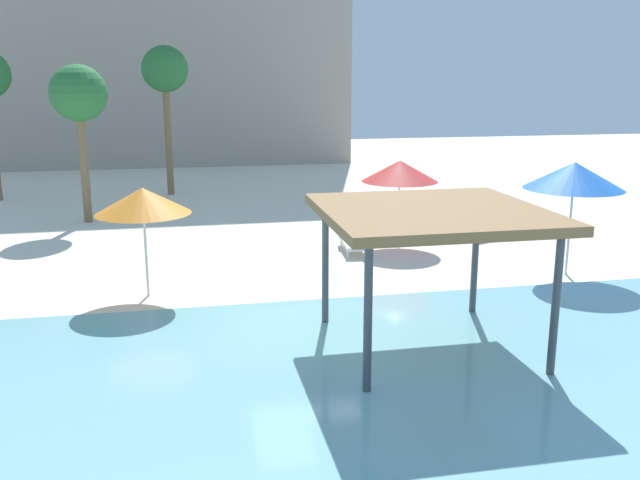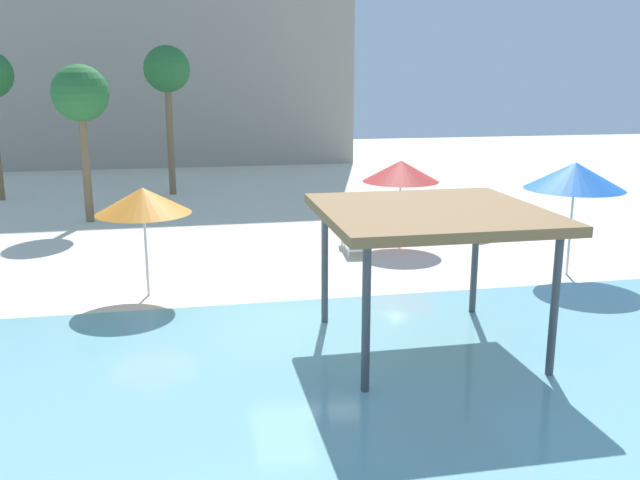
{
  "view_description": "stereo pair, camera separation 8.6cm",
  "coord_description": "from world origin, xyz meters",
  "views": [
    {
      "loc": [
        -2.51,
        -13.13,
        5.03
      ],
      "look_at": [
        0.57,
        2.0,
        1.3
      ],
      "focal_mm": 38.72,
      "sensor_mm": 36.0,
      "label": 1
    },
    {
      "loc": [
        -2.43,
        -13.15,
        5.03
      ],
      "look_at": [
        0.57,
        2.0,
        1.3
      ],
      "focal_mm": 38.72,
      "sensor_mm": 36.0,
      "label": 2
    }
  ],
  "objects": [
    {
      "name": "beach_umbrella_orange_0",
      "position": [
        -3.38,
        2.67,
        2.24
      ],
      "size": [
        2.16,
        2.16,
        2.54
      ],
      "color": "silver",
      "rests_on": "ground"
    },
    {
      "name": "lounge_chair_1",
      "position": [
        2.32,
        5.9,
        0.33
      ],
      "size": [
        0.78,
        1.95,
        0.74
      ],
      "rotation": [
        0.0,
        0.0,
        -1.67
      ],
      "color": "white",
      "rests_on": "ground"
    },
    {
      "name": "shade_pavilion",
      "position": [
        1.9,
        -1.59,
        2.5
      ],
      "size": [
        3.95,
        3.95,
        2.68
      ],
      "color": "#42474C",
      "rests_on": "ground"
    },
    {
      "name": "hotel_block_0",
      "position": [
        -3.86,
        30.36,
        9.16
      ],
      "size": [
        22.05,
        9.81,
        18.32
      ],
      "primitive_type": "cube",
      "color": "#9E9384",
      "rests_on": "ground"
    },
    {
      "name": "palm_tree_2",
      "position": [
        -5.73,
        11.54,
        4.3
      ],
      "size": [
        1.9,
        1.9,
        5.35
      ],
      "color": "brown",
      "rests_on": "ground"
    },
    {
      "name": "ground_plane",
      "position": [
        0.0,
        0.0,
        0.0
      ],
      "size": [
        80.0,
        80.0,
        0.0
      ],
      "primitive_type": "plane",
      "color": "beige"
    },
    {
      "name": "lounge_chair_0",
      "position": [
        6.13,
        7.03,
        0.33
      ],
      "size": [
        1.35,
        1.97,
        0.74
      ],
      "rotation": [
        0.0,
        0.0,
        -1.13
      ],
      "color": "white",
      "rests_on": "ground"
    },
    {
      "name": "lagoon_water",
      "position": [
        0.0,
        -5.25,
        0.02
      ],
      "size": [
        44.0,
        13.5,
        0.04
      ],
      "primitive_type": "cube",
      "color": "#7AB7C1",
      "rests_on": "ground"
    },
    {
      "name": "palm_tree_0",
      "position": [
        -2.94,
        16.71,
        5.08
      ],
      "size": [
        1.9,
        1.9,
        6.17
      ],
      "color": "brown",
      "rests_on": "ground"
    },
    {
      "name": "beach_umbrella_blue_1",
      "position": [
        7.12,
        2.34,
        2.56
      ],
      "size": [
        2.46,
        2.46,
        2.9
      ],
      "color": "silver",
      "rests_on": "ground"
    },
    {
      "name": "beach_umbrella_red_3",
      "position": [
        3.86,
        6.27,
        2.23
      ],
      "size": [
        2.27,
        2.27,
        2.55
      ],
      "color": "silver",
      "rests_on": "ground"
    }
  ]
}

